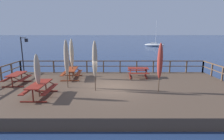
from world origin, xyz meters
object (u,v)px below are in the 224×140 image
(patio_umbrella_tall_mid_right, at_px, (72,53))
(patio_umbrella_tall_back_right, at_px, (38,70))
(patio_umbrella_short_front, at_px, (160,61))
(lamp_post_hooked, at_px, (24,50))
(picnic_table_mid_centre, at_px, (17,77))
(picnic_table_mid_right, at_px, (40,87))
(patio_umbrella_tall_back_left, at_px, (67,57))
(picnic_table_back_right, at_px, (72,71))
(patio_umbrella_tall_front, at_px, (95,59))
(picnic_table_front_left, at_px, (138,71))
(sailboat_distant, at_px, (155,45))

(patio_umbrella_tall_mid_right, height_order, patio_umbrella_tall_back_right, patio_umbrella_tall_mid_right)
(patio_umbrella_short_front, distance_m, lamp_post_hooked, 11.46)
(patio_umbrella_tall_mid_right, bearing_deg, patio_umbrella_tall_back_right, -102.83)
(patio_umbrella_tall_back_right, bearing_deg, picnic_table_mid_centre, 135.42)
(patio_umbrella_tall_back_right, height_order, patio_umbrella_short_front, patio_umbrella_short_front)
(picnic_table_mid_centre, bearing_deg, picnic_table_mid_right, -43.70)
(patio_umbrella_tall_back_right, relative_size, lamp_post_hooked, 0.76)
(patio_umbrella_tall_mid_right, bearing_deg, patio_umbrella_tall_back_left, -85.04)
(picnic_table_mid_right, bearing_deg, patio_umbrella_short_front, 6.95)
(picnic_table_back_right, xyz_separation_m, patio_umbrella_short_front, (6.04, -3.29, 1.33))
(picnic_table_mid_right, height_order, picnic_table_mid_centre, same)
(patio_umbrella_tall_mid_right, bearing_deg, patio_umbrella_tall_front, -56.13)
(picnic_table_front_left, bearing_deg, lamp_post_hooked, 173.12)
(lamp_post_hooked, xyz_separation_m, sailboat_distant, (20.71, 40.48, -2.22))
(picnic_table_mid_centre, bearing_deg, sailboat_distant, 65.62)
(patio_umbrella_tall_front, bearing_deg, patio_umbrella_tall_mid_right, 123.87)
(picnic_table_mid_right, bearing_deg, picnic_table_front_left, 36.04)
(picnic_table_mid_right, bearing_deg, picnic_table_mid_centre, 136.30)
(patio_umbrella_tall_back_right, xyz_separation_m, sailboat_distant, (17.27, 46.18, -1.66))
(patio_umbrella_tall_back_left, bearing_deg, sailboat_distant, 70.09)
(patio_umbrella_tall_front, distance_m, patio_umbrella_short_front, 3.90)
(picnic_table_front_left, height_order, patio_umbrella_tall_back_right, patio_umbrella_tall_back_right)
(patio_umbrella_tall_mid_right, distance_m, lamp_post_hooked, 4.65)
(picnic_table_mid_right, bearing_deg, patio_umbrella_tall_mid_right, 77.51)
(patio_umbrella_short_front, bearing_deg, patio_umbrella_tall_mid_right, 150.64)
(picnic_table_front_left, bearing_deg, patio_umbrella_tall_front, -132.83)
(picnic_table_mid_right, distance_m, sailboat_distant, 49.26)
(picnic_table_mid_right, height_order, patio_umbrella_short_front, patio_umbrella_short_front)
(picnic_table_back_right, height_order, patio_umbrella_short_front, patio_umbrella_short_front)
(picnic_table_front_left, height_order, patio_umbrella_short_front, patio_umbrella_short_front)
(patio_umbrella_tall_back_right, relative_size, patio_umbrella_tall_back_left, 0.78)
(sailboat_distant, bearing_deg, patio_umbrella_short_front, -102.83)
(picnic_table_front_left, relative_size, patio_umbrella_tall_mid_right, 0.54)
(picnic_table_back_right, distance_m, patio_umbrella_short_front, 7.01)
(lamp_post_hooked, bearing_deg, picnic_table_mid_right, -58.45)
(patio_umbrella_tall_back_right, bearing_deg, patio_umbrella_tall_mid_right, 77.17)
(picnic_table_mid_right, height_order, picnic_table_front_left, same)
(patio_umbrella_tall_back_left, relative_size, patio_umbrella_tall_front, 1.01)
(picnic_table_mid_centre, bearing_deg, patio_umbrella_tall_mid_right, 26.72)
(picnic_table_mid_centre, distance_m, patio_umbrella_tall_back_right, 3.69)
(lamp_post_hooked, bearing_deg, patio_umbrella_tall_back_left, -40.44)
(picnic_table_mid_right, xyz_separation_m, patio_umbrella_tall_back_right, (-0.04, -0.04, 0.98))
(patio_umbrella_tall_front, xyz_separation_m, sailboat_distant, (14.21, 45.05, -2.08))
(picnic_table_mid_centre, height_order, lamp_post_hooked, lamp_post_hooked)
(patio_umbrella_short_front, xyz_separation_m, lamp_post_hooked, (-10.39, 4.82, 0.22))
(picnic_table_front_left, height_order, sailboat_distant, sailboat_distant)
(picnic_table_back_right, distance_m, sailboat_distant, 45.08)
(lamp_post_hooked, bearing_deg, sailboat_distant, 62.90)
(picnic_table_front_left, bearing_deg, patio_umbrella_tall_back_right, -143.87)
(picnic_table_back_right, xyz_separation_m, picnic_table_front_left, (5.30, 0.36, -0.01))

